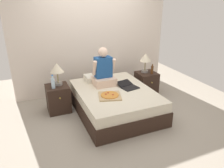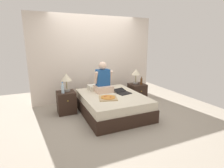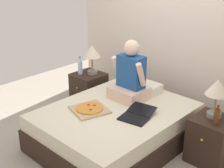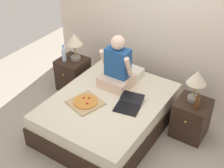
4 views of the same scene
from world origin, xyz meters
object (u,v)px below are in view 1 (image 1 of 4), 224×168
at_px(person_seated, 103,71).
at_px(pizza_box, 110,96).
at_px(nightstand_right, 146,84).
at_px(laptop, 128,86).
at_px(water_bottle, 53,83).
at_px(lamp_on_right_nightstand, 145,59).
at_px(beer_bottle, 152,70).
at_px(nightstand_left, 58,98).
at_px(bed, 115,101).
at_px(lamp_on_left_nightstand, 57,69).

bearing_deg(person_seated, pizza_box, -100.57).
bearing_deg(nightstand_right, laptop, -146.87).
relative_size(water_bottle, nightstand_right, 0.51).
xyz_separation_m(lamp_on_right_nightstand, beer_bottle, (0.10, -0.15, -0.23)).
bearing_deg(nightstand_right, nightstand_left, 180.00).
bearing_deg(pizza_box, beer_bottle, 25.87).
distance_m(nightstand_right, beer_bottle, 0.39).
bearing_deg(beer_bottle, bed, -160.50).
distance_m(water_bottle, lamp_on_right_nightstand, 2.13).
bearing_deg(person_seated, lamp_on_left_nightstand, 169.18).
bearing_deg(nightstand_right, pizza_box, -149.33).
bearing_deg(water_bottle, laptop, -14.99).
bearing_deg(laptop, lamp_on_left_nightstand, 158.21).
xyz_separation_m(nightstand_right, beer_bottle, (0.07, -0.10, 0.37)).
height_order(bed, lamp_on_left_nightstand, lamp_on_left_nightstand).
xyz_separation_m(laptop, pizza_box, (-0.52, -0.26, -0.00)).
xyz_separation_m(nightstand_left, lamp_on_left_nightstand, (0.04, 0.05, 0.60)).
height_order(bed, pizza_box, pizza_box).
xyz_separation_m(nightstand_right, person_seated, (-1.12, -0.12, 0.50)).
relative_size(nightstand_right, person_seated, 0.70).
bearing_deg(nightstand_left, nightstand_right, 0.00).
xyz_separation_m(lamp_on_left_nightstand, laptop, (1.30, -0.52, -0.37)).
bearing_deg(pizza_box, bed, 50.02).
height_order(nightstand_left, lamp_on_right_nightstand, lamp_on_right_nightstand).
height_order(nightstand_left, lamp_on_left_nightstand, lamp_on_left_nightstand).
xyz_separation_m(nightstand_right, pizza_box, (-1.24, -0.73, 0.23)).
xyz_separation_m(bed, nightstand_right, (1.03, 0.49, 0.04)).
xyz_separation_m(lamp_on_left_nightstand, nightstand_right, (2.03, -0.05, -0.60)).
height_order(lamp_on_left_nightstand, laptop, lamp_on_left_nightstand).
height_order(lamp_on_right_nightstand, laptop, lamp_on_right_nightstand).
xyz_separation_m(water_bottle, laptop, (1.42, -0.38, -0.15)).
relative_size(bed, lamp_on_left_nightstand, 4.15).
bearing_deg(laptop, bed, -176.47).
bearing_deg(lamp_on_left_nightstand, lamp_on_right_nightstand, 0.00).
relative_size(lamp_on_right_nightstand, laptop, 0.96).
distance_m(water_bottle, laptop, 1.48).
xyz_separation_m(bed, lamp_on_right_nightstand, (1.00, 0.54, 0.64)).
bearing_deg(person_seated, lamp_on_right_nightstand, 8.97).
relative_size(lamp_on_left_nightstand, laptop, 0.96).
bearing_deg(nightstand_left, water_bottle, -131.65).
distance_m(bed, person_seated, 0.65).
bearing_deg(laptop, lamp_on_right_nightstand, 36.99).
distance_m(lamp_on_left_nightstand, nightstand_right, 2.11).
height_order(bed, lamp_on_right_nightstand, lamp_on_right_nightstand).
height_order(water_bottle, beer_bottle, water_bottle).
bearing_deg(nightstand_left, bed, -25.40).
relative_size(laptop, pizza_box, 0.94).
bearing_deg(lamp_on_left_nightstand, bed, -28.56).
distance_m(bed, water_bottle, 1.26).
bearing_deg(laptop, pizza_box, -153.00).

